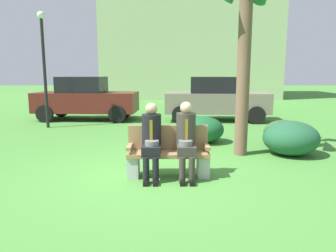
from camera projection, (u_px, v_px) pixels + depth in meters
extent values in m
plane|color=#458435|center=(151.00, 176.00, 5.69)|extent=(80.00, 80.00, 0.00)
cube|color=#99754C|center=(168.00, 154.00, 5.61)|extent=(1.45, 0.44, 0.07)
cube|color=#99754C|center=(168.00, 137.00, 5.75)|extent=(1.45, 0.06, 0.45)
cube|color=#99754C|center=(130.00, 147.00, 5.58)|extent=(0.08, 0.44, 0.06)
cube|color=#99754C|center=(207.00, 146.00, 5.59)|extent=(0.08, 0.44, 0.06)
cube|color=beige|center=(133.00, 166.00, 5.64)|extent=(0.20, 0.37, 0.38)
cube|color=beige|center=(203.00, 166.00, 5.65)|extent=(0.20, 0.37, 0.38)
cube|color=black|center=(151.00, 150.00, 5.42)|extent=(0.32, 0.38, 0.16)
cylinder|color=black|center=(146.00, 170.00, 5.28)|extent=(0.11, 0.11, 0.45)
cylinder|color=black|center=(156.00, 170.00, 5.28)|extent=(0.11, 0.11, 0.45)
cube|color=black|center=(146.00, 182.00, 5.25)|extent=(0.09, 0.22, 0.07)
cube|color=black|center=(156.00, 182.00, 5.25)|extent=(0.09, 0.22, 0.07)
cylinder|color=black|center=(152.00, 130.00, 5.55)|extent=(0.34, 0.34, 0.54)
cube|color=olive|center=(151.00, 130.00, 5.38)|extent=(0.05, 0.01, 0.35)
sphere|color=tan|center=(151.00, 109.00, 5.49)|extent=(0.21, 0.21, 0.21)
cylinder|color=slate|center=(152.00, 143.00, 5.38)|extent=(0.24, 0.24, 0.09)
cube|color=#38332D|center=(186.00, 150.00, 5.42)|extent=(0.32, 0.38, 0.16)
cylinder|color=#38332D|center=(182.00, 170.00, 5.28)|extent=(0.11, 0.11, 0.45)
cylinder|color=#38332D|center=(192.00, 170.00, 5.29)|extent=(0.11, 0.11, 0.45)
cube|color=black|center=(182.00, 182.00, 5.26)|extent=(0.09, 0.22, 0.07)
cube|color=black|center=(192.00, 182.00, 5.26)|extent=(0.09, 0.22, 0.07)
cylinder|color=#38332D|center=(186.00, 129.00, 5.55)|extent=(0.34, 0.34, 0.56)
cube|color=olive|center=(187.00, 130.00, 5.39)|extent=(0.05, 0.01, 0.36)
sphere|color=tan|center=(186.00, 108.00, 5.49)|extent=(0.21, 0.21, 0.21)
cylinder|color=slate|center=(185.00, 143.00, 5.38)|extent=(0.24, 0.24, 0.09)
cylinder|color=brown|center=(243.00, 76.00, 6.89)|extent=(0.29, 0.29, 3.55)
ellipsoid|color=#34522F|center=(284.00, 133.00, 8.08)|extent=(1.03, 0.94, 0.64)
ellipsoid|color=#1A552B|center=(203.00, 129.00, 8.36)|extent=(1.12, 1.02, 0.70)
ellipsoid|color=#215535|center=(291.00, 138.00, 7.08)|extent=(1.24, 1.13, 0.77)
cube|color=#591E19|center=(87.00, 102.00, 12.35)|extent=(4.00, 1.83, 0.76)
cube|color=black|center=(82.00, 84.00, 12.24)|extent=(1.79, 1.47, 0.60)
cylinder|color=black|center=(125.00, 110.00, 13.10)|extent=(0.65, 0.18, 0.64)
cylinder|color=black|center=(117.00, 114.00, 11.56)|extent=(0.65, 0.18, 0.64)
cylinder|color=black|center=(61.00, 109.00, 13.26)|extent=(0.65, 0.18, 0.64)
cylinder|color=black|center=(45.00, 114.00, 11.73)|extent=(0.65, 0.18, 0.64)
cube|color=slate|center=(216.00, 102.00, 12.14)|extent=(4.00, 1.82, 0.76)
cube|color=black|center=(213.00, 85.00, 12.03)|extent=(1.79, 1.47, 0.60)
cylinder|color=black|center=(248.00, 110.00, 12.89)|extent=(0.65, 0.18, 0.64)
cylinder|color=black|center=(256.00, 115.00, 11.35)|extent=(0.65, 0.18, 0.64)
cylinder|color=black|center=(181.00, 110.00, 13.05)|extent=(0.65, 0.18, 0.64)
cylinder|color=black|center=(181.00, 115.00, 11.51)|extent=(0.65, 0.18, 0.64)
cylinder|color=black|center=(45.00, 75.00, 10.40)|extent=(0.10, 0.10, 3.54)
sphere|color=white|center=(41.00, 15.00, 10.08)|extent=(0.24, 0.24, 0.24)
cube|color=#A8C08A|center=(188.00, 33.00, 24.03)|extent=(12.38, 7.29, 9.63)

